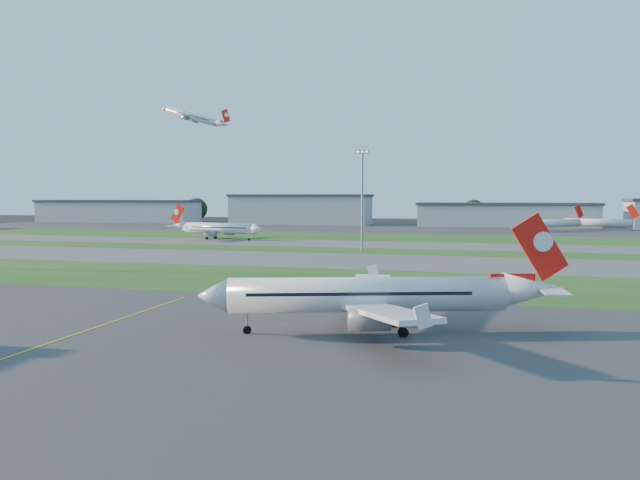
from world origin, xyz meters
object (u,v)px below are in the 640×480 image
(airliner_parked, at_px, (370,296))
(light_mast_centre, at_px, (362,194))
(mini_jet_far, at_px, (598,222))
(airliner_taxiing, at_px, (218,228))
(mini_jet_near, at_px, (555,223))

(airliner_parked, xyz_separation_m, light_mast_centre, (-18.86, 93.43, 10.93))
(airliner_parked, relative_size, mini_jet_far, 1.22)
(airliner_taxiing, bearing_deg, light_mast_centre, 160.94)
(airliner_parked, bearing_deg, mini_jet_near, 61.47)
(airliner_parked, height_order, mini_jet_near, airliner_parked)
(airliner_parked, xyz_separation_m, mini_jet_far, (57.91, 220.03, -0.60))
(airliner_taxiing, bearing_deg, mini_jet_near, -132.85)
(mini_jet_far, bearing_deg, airliner_parked, -90.96)
(airliner_parked, distance_m, airliner_taxiing, 145.46)
(airliner_parked, xyz_separation_m, mini_jet_near, (39.30, 205.65, -0.60))
(mini_jet_far, relative_size, light_mast_centre, 1.09)
(light_mast_centre, bearing_deg, mini_jet_near, 62.60)
(mini_jet_far, distance_m, light_mast_centre, 148.50)
(airliner_parked, xyz_separation_m, airliner_taxiing, (-73.09, 125.76, -0.21))
(airliner_taxiing, distance_m, light_mast_centre, 64.11)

